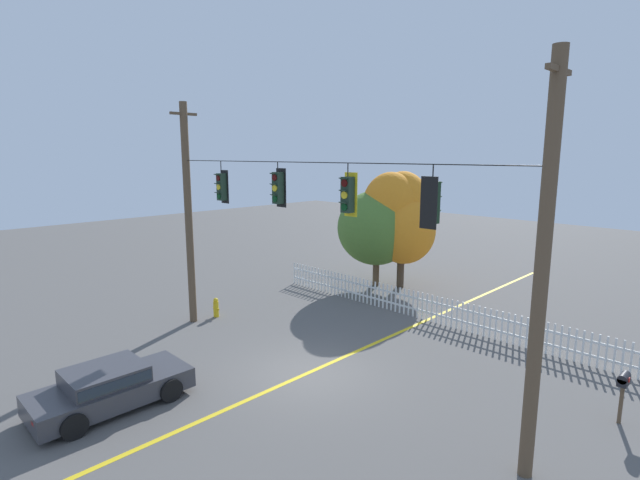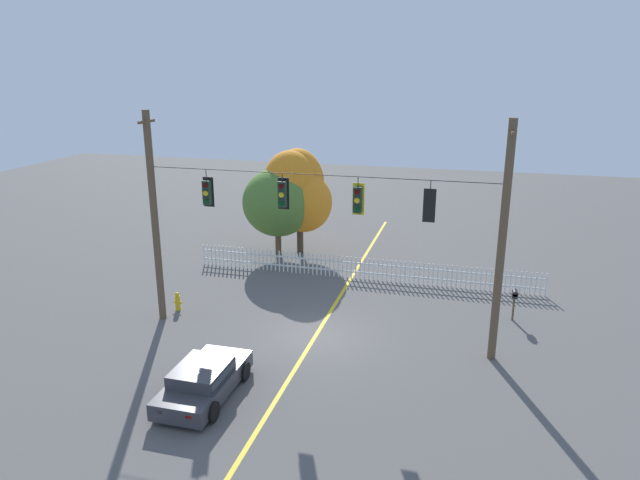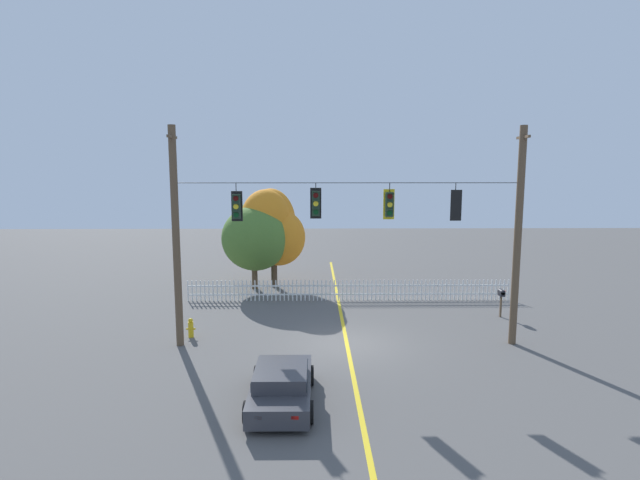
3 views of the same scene
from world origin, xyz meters
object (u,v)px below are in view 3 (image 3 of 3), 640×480
at_px(traffic_signal_westbound_side, 316,203).
at_px(autumn_maple_mid, 272,227).
at_px(autumn_maple_near_fence, 257,235).
at_px(traffic_signal_southbound_primary, 389,204).
at_px(fire_hydrant, 191,328).
at_px(roadside_mailbox, 501,295).
at_px(traffic_signal_eastbound_side, 237,206).
at_px(parked_car, 281,384).
at_px(traffic_signal_northbound_primary, 455,205).

distance_m(traffic_signal_westbound_side, autumn_maple_mid, 10.54).
bearing_deg(autumn_maple_near_fence, traffic_signal_westbound_side, -70.52).
height_order(traffic_signal_southbound_primary, autumn_maple_mid, traffic_signal_southbound_primary).
height_order(fire_hydrant, roadside_mailbox, roadside_mailbox).
relative_size(traffic_signal_eastbound_side, parked_car, 0.37).
height_order(parked_car, fire_hydrant, parked_car).
bearing_deg(traffic_signal_southbound_primary, traffic_signal_westbound_side, 180.00).
bearing_deg(fire_hydrant, parked_car, -55.29).
relative_size(traffic_signal_northbound_primary, fire_hydrant, 1.78).
distance_m(traffic_signal_westbound_side, fire_hydrant, 7.49).
relative_size(traffic_signal_southbound_primary, roadside_mailbox, 1.06).
distance_m(autumn_maple_mid, parked_car, 15.46).
distance_m(autumn_maple_near_fence, autumn_maple_mid, 1.05).
height_order(traffic_signal_southbound_primary, fire_hydrant, traffic_signal_southbound_primary).
distance_m(traffic_signal_eastbound_side, autumn_maple_mid, 10.21).
bearing_deg(autumn_maple_mid, traffic_signal_westbound_side, -75.71).
relative_size(traffic_signal_southbound_primary, traffic_signal_northbound_primary, 0.98).
height_order(traffic_signal_westbound_side, fire_hydrant, traffic_signal_westbound_side).
relative_size(traffic_signal_northbound_primary, roadside_mailbox, 1.08).
height_order(traffic_signal_southbound_primary, parked_car, traffic_signal_southbound_primary).
distance_m(traffic_signal_eastbound_side, roadside_mailbox, 13.22).
height_order(parked_car, roadside_mailbox, roadside_mailbox).
height_order(autumn_maple_near_fence, fire_hydrant, autumn_maple_near_fence).
height_order(traffic_signal_westbound_side, roadside_mailbox, traffic_signal_westbound_side).
bearing_deg(traffic_signal_eastbound_side, autumn_maple_mid, 87.08).
height_order(traffic_signal_northbound_primary, autumn_maple_near_fence, traffic_signal_northbound_primary).
bearing_deg(autumn_maple_near_fence, fire_hydrant, -102.41).
bearing_deg(traffic_signal_southbound_primary, traffic_signal_northbound_primary, -0.43).
bearing_deg(autumn_maple_near_fence, roadside_mailbox, -25.63).
xyz_separation_m(traffic_signal_southbound_primary, autumn_maple_near_fence, (-6.21, 9.49, -2.42)).
xyz_separation_m(traffic_signal_southbound_primary, autumn_maple_mid, (-5.40, 10.02, -2.00)).
bearing_deg(roadside_mailbox, fire_hydrant, -169.14).
distance_m(autumn_maple_mid, fire_hydrant, 10.00).
relative_size(traffic_signal_eastbound_side, traffic_signal_westbound_side, 1.07).
relative_size(fire_hydrant, roadside_mailbox, 0.61).
relative_size(traffic_signal_westbound_side, fire_hydrant, 1.70).
height_order(traffic_signal_northbound_primary, autumn_maple_mid, traffic_signal_northbound_primary).
xyz_separation_m(autumn_maple_near_fence, parked_car, (2.29, -14.57, -2.61)).
xyz_separation_m(autumn_maple_mid, roadside_mailbox, (11.39, -6.38, -2.54)).
bearing_deg(parked_car, traffic_signal_eastbound_side, 111.44).
xyz_separation_m(traffic_signal_westbound_side, traffic_signal_southbound_primary, (2.85, -0.00, -0.04)).
bearing_deg(autumn_maple_near_fence, traffic_signal_southbound_primary, -56.81).
bearing_deg(autumn_maple_mid, roadside_mailbox, -29.25).
distance_m(autumn_maple_near_fence, roadside_mailbox, 13.69).
relative_size(traffic_signal_westbound_side, autumn_maple_near_fence, 0.26).
xyz_separation_m(traffic_signal_northbound_primary, parked_car, (-6.48, -5.06, -5.00)).
relative_size(traffic_signal_eastbound_side, traffic_signal_northbound_primary, 1.02).
relative_size(autumn_maple_mid, roadside_mailbox, 4.37).
relative_size(traffic_signal_eastbound_side, fire_hydrant, 1.82).
relative_size(autumn_maple_near_fence, roadside_mailbox, 4.04).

